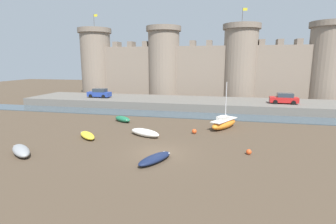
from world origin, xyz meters
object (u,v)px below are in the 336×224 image
at_px(rowboat_foreground_centre, 123,119).
at_px(mooring_buoy_off_centre, 249,152).
at_px(sailboat_near_channel_left, 224,123).
at_px(rowboat_foreground_left, 87,135).
at_px(rowboat_foreground_right, 21,150).
at_px(car_quay_centre_east, 99,93).
at_px(mooring_buoy_near_channel, 194,131).
at_px(rowboat_near_channel_right, 145,132).
at_px(car_quay_west, 284,99).
at_px(rowboat_midflat_left, 155,158).

height_order(rowboat_foreground_centre, mooring_buoy_off_centre, rowboat_foreground_centre).
height_order(sailboat_near_channel_left, rowboat_foreground_centre, sailboat_near_channel_left).
bearing_deg(rowboat_foreground_left, rowboat_foreground_right, -117.35).
height_order(rowboat_foreground_left, car_quay_centre_east, car_quay_centre_east).
bearing_deg(rowboat_foreground_left, rowboat_foreground_centre, 84.83).
xyz_separation_m(rowboat_foreground_centre, mooring_buoy_near_channel, (9.74, -3.61, -0.13)).
bearing_deg(rowboat_foreground_left, rowboat_near_channel_right, 19.38).
bearing_deg(mooring_buoy_off_centre, car_quay_centre_east, 139.03).
bearing_deg(car_quay_west, rowboat_foreground_left, -138.93).
bearing_deg(rowboat_near_channel_right, car_quay_west, 46.17).
bearing_deg(mooring_buoy_off_centre, mooring_buoy_near_channel, 134.01).
relative_size(car_quay_centre_east, car_quay_west, 1.00).
distance_m(rowboat_foreground_centre, car_quay_west, 24.74).
distance_m(mooring_buoy_off_centre, car_quay_west, 21.99).
bearing_deg(mooring_buoy_near_channel, rowboat_foreground_centre, 159.68).
bearing_deg(rowboat_midflat_left, rowboat_foreground_left, 150.57).
relative_size(sailboat_near_channel_left, rowboat_foreground_centre, 1.83).
xyz_separation_m(rowboat_near_channel_right, rowboat_foreground_left, (-5.52, -1.94, -0.10)).
distance_m(sailboat_near_channel_left, mooring_buoy_near_channel, 4.35).
distance_m(rowboat_foreground_centre, car_quay_centre_east, 15.34).
height_order(rowboat_midflat_left, car_quay_centre_east, car_quay_centre_east).
bearing_deg(rowboat_foreground_left, mooring_buoy_off_centre, -5.09).
relative_size(rowboat_near_channel_right, mooring_buoy_near_channel, 7.51).
bearing_deg(car_quay_west, rowboat_foreground_centre, -151.37).
bearing_deg(rowboat_midflat_left, mooring_buoy_near_channel, 77.32).
relative_size(rowboat_foreground_left, rowboat_midflat_left, 0.81).
height_order(rowboat_near_channel_right, rowboat_foreground_right, rowboat_near_channel_right).
bearing_deg(rowboat_foreground_left, mooring_buoy_near_channel, 21.21).
relative_size(rowboat_foreground_right, car_quay_west, 0.82).
distance_m(mooring_buoy_off_centre, mooring_buoy_near_channel, 7.57).
bearing_deg(car_quay_centre_east, rowboat_foreground_left, -66.37).
relative_size(rowboat_foreground_left, car_quay_west, 0.71).
xyz_separation_m(rowboat_midflat_left, rowboat_foreground_centre, (-7.76, 12.42, 0.08)).
xyz_separation_m(mooring_buoy_off_centre, mooring_buoy_near_channel, (-5.26, 5.45, 0.03)).
bearing_deg(rowboat_near_channel_right, rowboat_midflat_left, -66.42).
height_order(rowboat_midflat_left, mooring_buoy_off_centre, rowboat_midflat_left).
distance_m(rowboat_foreground_right, car_quay_west, 35.67).
xyz_separation_m(sailboat_near_channel_left, car_quay_west, (8.83, 12.39, 1.46)).
bearing_deg(rowboat_foreground_centre, car_quay_centre_east, 127.69).
xyz_separation_m(rowboat_foreground_centre, rowboat_foreground_right, (-3.61, -13.29, -0.00)).
bearing_deg(rowboat_midflat_left, car_quay_centre_east, 124.89).
bearing_deg(mooring_buoy_near_channel, rowboat_near_channel_right, -156.78).
xyz_separation_m(rowboat_near_channel_right, car_quay_west, (16.83, 17.54, 1.68)).
bearing_deg(rowboat_near_channel_right, mooring_buoy_near_channel, 23.22).
bearing_deg(sailboat_near_channel_left, rowboat_near_channel_right, -147.24).
distance_m(sailboat_near_channel_left, car_quay_centre_east, 25.54).
height_order(car_quay_centre_east, car_quay_west, same).
xyz_separation_m(rowboat_near_channel_right, mooring_buoy_near_channel, (4.91, 2.11, -0.14)).
height_order(rowboat_near_channel_right, car_quay_west, car_quay_west).
distance_m(mooring_buoy_off_centre, car_quay_centre_east, 32.26).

